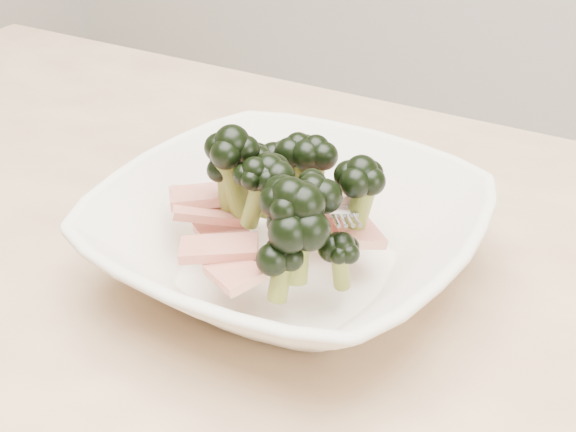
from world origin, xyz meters
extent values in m
cube|color=tan|center=(0.00, 0.00, 0.73)|extent=(1.20, 0.80, 0.04)
cylinder|color=tan|center=(-0.55, 0.35, 0.35)|extent=(0.06, 0.06, 0.71)
imported|color=beige|center=(0.01, 0.07, 0.78)|extent=(0.28, 0.28, 0.06)
cylinder|color=#5F6822|center=(0.05, 0.09, 0.81)|extent=(0.02, 0.02, 0.05)
ellipsoid|color=black|center=(0.05, 0.09, 0.84)|extent=(0.04, 0.04, 0.03)
cylinder|color=#5F6822|center=(-0.05, 0.11, 0.79)|extent=(0.01, 0.02, 0.03)
ellipsoid|color=black|center=(-0.05, 0.11, 0.81)|extent=(0.03, 0.03, 0.02)
cylinder|color=#5F6822|center=(-0.03, 0.09, 0.81)|extent=(0.02, 0.02, 0.04)
ellipsoid|color=black|center=(-0.03, 0.09, 0.83)|extent=(0.04, 0.04, 0.03)
cylinder|color=#5F6822|center=(-0.03, 0.06, 0.82)|extent=(0.02, 0.03, 0.06)
ellipsoid|color=black|center=(-0.03, 0.06, 0.86)|extent=(0.04, 0.04, 0.03)
cylinder|color=#5F6822|center=(0.03, 0.03, 0.81)|extent=(0.02, 0.03, 0.06)
ellipsoid|color=black|center=(0.03, 0.03, 0.84)|extent=(0.04, 0.04, 0.03)
cylinder|color=#5F6822|center=(0.03, 0.05, 0.81)|extent=(0.02, 0.02, 0.03)
ellipsoid|color=black|center=(0.03, 0.05, 0.84)|extent=(0.04, 0.04, 0.03)
cylinder|color=#5F6822|center=(0.00, 0.05, 0.82)|extent=(0.02, 0.02, 0.03)
ellipsoid|color=black|center=(0.00, 0.05, 0.84)|extent=(0.04, 0.04, 0.03)
cylinder|color=#5F6822|center=(-0.01, 0.12, 0.81)|extent=(0.02, 0.02, 0.04)
ellipsoid|color=black|center=(-0.01, 0.12, 0.83)|extent=(0.03, 0.03, 0.03)
cylinder|color=#5F6822|center=(-0.01, 0.12, 0.81)|extent=(0.02, 0.01, 0.04)
ellipsoid|color=black|center=(-0.01, 0.12, 0.83)|extent=(0.03, 0.03, 0.03)
cylinder|color=#5F6822|center=(-0.01, 0.05, 0.82)|extent=(0.02, 0.01, 0.04)
ellipsoid|color=black|center=(-0.01, 0.05, 0.85)|extent=(0.03, 0.03, 0.02)
cylinder|color=#5F6822|center=(0.03, 0.07, 0.82)|extent=(0.02, 0.02, 0.03)
ellipsoid|color=black|center=(0.03, 0.07, 0.83)|extent=(0.03, 0.03, 0.03)
cylinder|color=#5F6822|center=(-0.05, 0.10, 0.80)|extent=(0.02, 0.02, 0.05)
ellipsoid|color=black|center=(-0.05, 0.10, 0.82)|extent=(0.03, 0.03, 0.03)
cylinder|color=#5F6822|center=(0.00, 0.12, 0.81)|extent=(0.01, 0.02, 0.03)
ellipsoid|color=black|center=(0.00, 0.12, 0.83)|extent=(0.03, 0.03, 0.03)
cylinder|color=#5F6822|center=(0.06, 0.04, 0.79)|extent=(0.01, 0.02, 0.03)
ellipsoid|color=black|center=(0.06, 0.04, 0.81)|extent=(0.03, 0.03, 0.02)
cylinder|color=#5F6822|center=(-0.02, 0.12, 0.80)|extent=(0.02, 0.02, 0.04)
ellipsoid|color=black|center=(-0.02, 0.12, 0.82)|extent=(0.04, 0.04, 0.03)
cylinder|color=#5F6822|center=(0.04, 0.03, 0.80)|extent=(0.02, 0.02, 0.04)
ellipsoid|color=black|center=(0.04, 0.03, 0.83)|extent=(0.04, 0.04, 0.03)
cylinder|color=#5F6822|center=(-0.04, 0.06, 0.81)|extent=(0.02, 0.02, 0.04)
ellipsoid|color=black|center=(-0.04, 0.06, 0.84)|extent=(0.03, 0.03, 0.03)
cylinder|color=#5F6822|center=(0.03, 0.02, 0.79)|extent=(0.01, 0.02, 0.03)
ellipsoid|color=black|center=(0.03, 0.02, 0.81)|extent=(0.03, 0.03, 0.03)
cube|color=maroon|center=(-0.05, 0.05, 0.80)|extent=(0.06, 0.06, 0.02)
cube|color=maroon|center=(-0.02, 0.01, 0.80)|extent=(0.06, 0.05, 0.01)
cube|color=maroon|center=(-0.04, 0.05, 0.78)|extent=(0.06, 0.05, 0.01)
cube|color=maroon|center=(0.02, 0.11, 0.78)|extent=(0.06, 0.06, 0.03)
cube|color=maroon|center=(0.00, 0.00, 0.79)|extent=(0.04, 0.04, 0.01)
cube|color=maroon|center=(-0.06, 0.06, 0.80)|extent=(0.06, 0.06, 0.01)
cube|color=maroon|center=(0.03, 0.11, 0.81)|extent=(0.04, 0.05, 0.02)
cube|color=maroon|center=(0.05, 0.09, 0.79)|extent=(0.05, 0.05, 0.01)
camera|label=1|loc=(0.24, -0.35, 1.09)|focal=50.00mm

